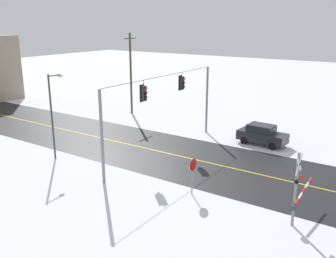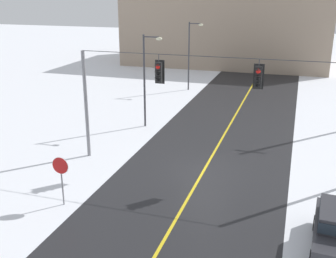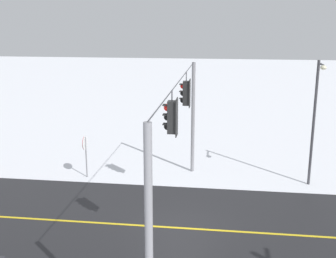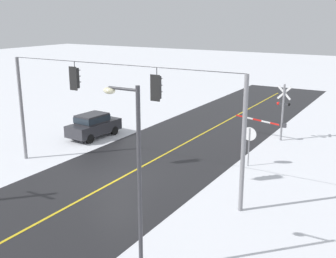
% 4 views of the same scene
% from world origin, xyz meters
% --- Properties ---
extents(ground_plane, '(160.00, 160.00, 0.00)m').
position_xyz_m(ground_plane, '(0.00, 0.00, 0.00)').
color(ground_plane, white).
extents(road_asphalt, '(9.00, 80.00, 0.01)m').
position_xyz_m(road_asphalt, '(0.00, 6.00, 0.00)').
color(road_asphalt, black).
rests_on(road_asphalt, ground).
extents(lane_centre_line, '(0.14, 72.00, 0.01)m').
position_xyz_m(lane_centre_line, '(0.00, 6.00, 0.01)').
color(lane_centre_line, gold).
rests_on(lane_centre_line, ground).
extents(signal_span, '(14.20, 0.47, 6.22)m').
position_xyz_m(signal_span, '(-0.01, -0.01, 4.03)').
color(signal_span, gray).
rests_on(signal_span, ground).
extents(stop_sign, '(0.80, 0.09, 2.35)m').
position_xyz_m(stop_sign, '(-5.29, -5.70, 1.71)').
color(stop_sign, gray).
rests_on(stop_sign, ground).
extents(railroad_crossing, '(3.88, 0.31, 4.00)m').
position_xyz_m(railroad_crossing, '(-5.20, -11.84, 2.01)').
color(railroad_crossing, gray).
rests_on(railroad_crossing, ground).
extents(parked_car_charcoal, '(2.03, 4.29, 1.74)m').
position_xyz_m(parked_car_charcoal, '(6.41, -5.70, 0.95)').
color(parked_car_charcoal, '#2D2D33').
rests_on(parked_car_charcoal, ground).
extents(streetlamp_near, '(1.39, 0.28, 6.50)m').
position_xyz_m(streetlamp_near, '(-5.59, 6.24, 3.92)').
color(streetlamp_near, '#38383D').
rests_on(streetlamp_near, ground).
extents(utility_pole, '(1.80, 0.24, 8.98)m').
position_xyz_m(utility_pole, '(8.95, 10.70, 4.62)').
color(utility_pole, brown).
rests_on(utility_pole, ground).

